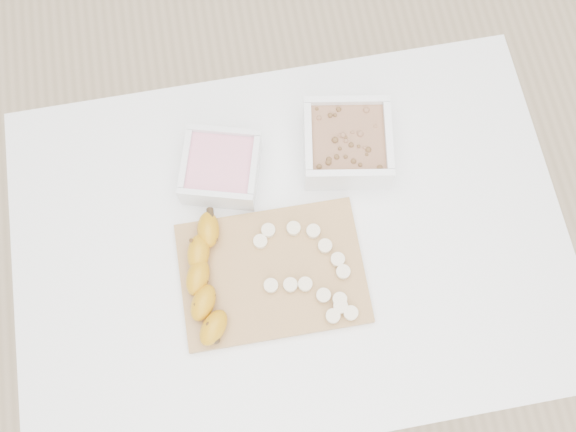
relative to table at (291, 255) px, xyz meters
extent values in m
plane|color=#C6AD89|center=(0.00, 0.00, -0.65)|extent=(3.50, 3.50, 0.00)
cube|color=white|center=(0.00, 0.00, 0.08)|extent=(1.00, 0.70, 0.04)
cylinder|color=white|center=(0.44, -0.29, -0.30)|extent=(0.05, 0.05, 0.71)
cylinder|color=white|center=(-0.44, 0.29, -0.30)|extent=(0.05, 0.05, 0.71)
cylinder|color=white|center=(0.44, 0.29, -0.30)|extent=(0.05, 0.05, 0.71)
cube|color=white|center=(-0.10, 0.15, 0.13)|extent=(0.17, 0.17, 0.06)
cube|color=pink|center=(-0.10, 0.15, 0.13)|extent=(0.14, 0.14, 0.04)
cube|color=white|center=(0.13, 0.16, 0.13)|extent=(0.18, 0.18, 0.07)
cube|color=#8E6246|center=(0.13, 0.16, 0.14)|extent=(0.15, 0.15, 0.04)
cube|color=tan|center=(-0.04, -0.05, 0.10)|extent=(0.33, 0.23, 0.01)
cylinder|color=#F8E5BB|center=(-0.05, 0.00, 0.12)|extent=(0.02, 0.02, 0.01)
cylinder|color=#F8E5BB|center=(-0.04, 0.02, 0.12)|extent=(0.02, 0.02, 0.01)
cylinder|color=#F8E5BB|center=(0.01, 0.02, 0.12)|extent=(0.02, 0.02, 0.01)
cylinder|color=#F8E5BB|center=(0.04, 0.01, 0.12)|extent=(0.02, 0.02, 0.01)
cylinder|color=#F8E5BB|center=(0.06, -0.02, 0.12)|extent=(0.02, 0.02, 0.01)
cylinder|color=#F8E5BB|center=(0.07, -0.05, 0.12)|extent=(0.02, 0.02, 0.01)
cylinder|color=#F8E5BB|center=(0.08, -0.08, 0.12)|extent=(0.02, 0.02, 0.01)
cylinder|color=#F8E5BB|center=(-0.05, -0.08, 0.12)|extent=(0.02, 0.02, 0.01)
cylinder|color=#F8E5BB|center=(-0.02, -0.08, 0.12)|extent=(0.02, 0.02, 0.01)
cylinder|color=#F8E5BB|center=(0.01, -0.09, 0.12)|extent=(0.02, 0.02, 0.01)
cylinder|color=#F8E5BB|center=(0.04, -0.11, 0.12)|extent=(0.02, 0.02, 0.01)
cylinder|color=#F8E5BB|center=(0.06, -0.12, 0.12)|extent=(0.02, 0.02, 0.01)
cylinder|color=#F8E5BB|center=(0.08, -0.15, 0.12)|extent=(0.02, 0.02, 0.01)
cylinder|color=#F8E5BB|center=(0.05, -0.15, 0.12)|extent=(0.02, 0.02, 0.01)
cylinder|color=#F8E5BB|center=(0.06, -0.14, 0.12)|extent=(0.02, 0.02, 0.01)
camera|label=1|loc=(-0.06, -0.30, 1.22)|focal=40.00mm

